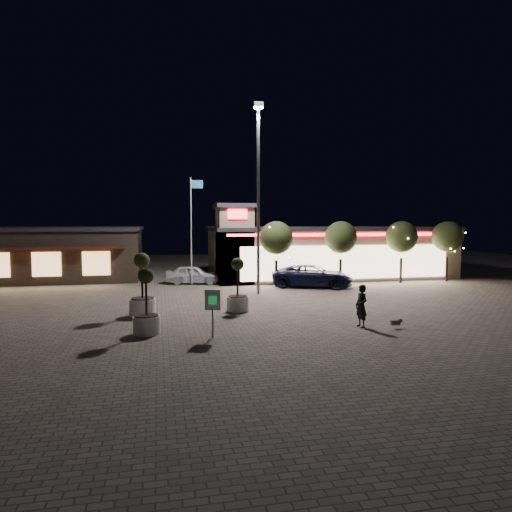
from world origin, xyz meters
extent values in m
plane|color=slate|center=(0.00, 0.00, 0.00)|extent=(90.00, 90.00, 0.00)
cube|color=tan|center=(10.00, 16.00, 2.00)|extent=(20.00, 8.00, 4.00)
cube|color=#262628|center=(10.00, 16.00, 4.15)|extent=(20.40, 8.40, 0.30)
cube|color=#FFE3BF|center=(10.00, 11.95, 1.60)|extent=(17.00, 0.12, 2.60)
cube|color=#FE1424|center=(10.00, 11.92, 3.75)|extent=(19.00, 0.10, 0.18)
cube|color=tan|center=(1.30, 13.30, 2.90)|extent=(2.60, 2.60, 5.80)
cube|color=#262628|center=(1.30, 13.30, 5.95)|extent=(3.00, 3.00, 0.30)
cube|color=#FE1424|center=(1.30, 11.95, 5.30)|extent=(1.40, 0.10, 0.70)
cube|color=#382D23|center=(-14.00, 20.00, 2.00)|extent=(16.00, 10.00, 4.00)
cube|color=#262628|center=(-14.00, 20.00, 4.15)|extent=(16.40, 10.40, 0.30)
cube|color=#591E19|center=(-14.00, 14.60, 2.80)|extent=(14.40, 0.80, 0.15)
cube|color=#F8B26F|center=(-12.50, 14.95, 1.60)|extent=(2.00, 0.12, 1.80)
cube|color=#F8B26F|center=(-9.00, 14.95, 1.60)|extent=(2.00, 0.12, 1.80)
cylinder|color=gray|center=(2.00, 8.00, 6.00)|extent=(0.20, 0.20, 12.00)
cube|color=gray|center=(2.00, 8.00, 12.20)|extent=(0.60, 0.40, 0.35)
cube|color=white|center=(2.00, 8.00, 12.00)|extent=(0.45, 0.30, 0.08)
cylinder|color=white|center=(-2.00, 13.00, 4.00)|extent=(0.10, 0.10, 8.00)
cube|color=#255A89|center=(-1.55, 13.00, 7.50)|extent=(0.90, 0.04, 0.60)
cylinder|color=#332319|center=(4.00, 11.00, 0.96)|extent=(0.20, 0.20, 1.92)
sphere|color=#2D3819|center=(4.00, 11.00, 3.58)|extent=(2.42, 2.42, 2.42)
cylinder|color=#332319|center=(9.00, 11.00, 0.96)|extent=(0.20, 0.20, 1.92)
sphere|color=#2D3819|center=(9.00, 11.00, 3.58)|extent=(2.42, 2.42, 2.42)
cylinder|color=#332319|center=(14.00, 11.00, 0.96)|extent=(0.20, 0.20, 1.92)
sphere|color=#2D3819|center=(14.00, 11.00, 3.58)|extent=(2.42, 2.42, 2.42)
cylinder|color=#332319|center=(18.00, 11.00, 0.96)|extent=(0.20, 0.20, 1.92)
sphere|color=#2D3819|center=(18.00, 11.00, 3.58)|extent=(2.42, 2.42, 2.42)
imported|color=black|center=(6.56, 10.25, 0.82)|extent=(6.45, 4.72, 1.63)
imported|color=white|center=(-1.83, 13.80, 0.70)|extent=(4.36, 2.38, 1.41)
imported|color=black|center=(4.50, -2.26, 0.97)|extent=(0.59, 0.78, 1.93)
cube|color=#59514C|center=(5.89, -2.79, 0.26)|extent=(0.40, 0.16, 0.21)
sphere|color=#59514C|center=(6.13, -2.79, 0.34)|extent=(0.19, 0.19, 0.19)
cylinder|color=silver|center=(-5.21, 2.31, 0.43)|extent=(1.30, 1.30, 0.87)
cylinder|color=black|center=(-5.21, 2.31, 0.89)|extent=(1.13, 1.13, 0.07)
cylinder|color=#332319|center=(-5.21, 2.31, 1.90)|extent=(0.11, 0.11, 1.96)
sphere|color=#2D3819|center=(-5.21, 2.31, 2.82)|extent=(0.76, 0.76, 0.76)
cylinder|color=silver|center=(-4.92, -1.51, 0.38)|extent=(1.14, 1.14, 0.76)
cylinder|color=black|center=(-4.92, -1.51, 0.78)|extent=(0.99, 0.99, 0.06)
cylinder|color=#332319|center=(-4.92, -1.51, 1.67)|extent=(0.10, 0.10, 1.72)
sphere|color=#2D3819|center=(-4.92, -1.51, 2.48)|extent=(0.67, 0.67, 0.67)
cylinder|color=silver|center=(-0.32, 2.56, 0.39)|extent=(1.16, 1.16, 0.77)
cylinder|color=black|center=(-0.32, 2.56, 0.79)|extent=(1.00, 1.00, 0.06)
cylinder|color=#332319|center=(-0.32, 2.56, 1.69)|extent=(0.10, 0.10, 1.74)
sphere|color=#2D3819|center=(-0.32, 2.56, 2.51)|extent=(0.68, 0.68, 0.68)
cylinder|color=gray|center=(-2.25, -2.62, 0.60)|extent=(0.08, 0.08, 1.20)
cube|color=white|center=(-2.25, -2.62, 1.54)|extent=(0.63, 0.27, 0.85)
cube|color=#168838|center=(-2.25, -2.66, 1.54)|extent=(0.34, 0.13, 0.35)
camera|label=1|loc=(-4.38, -21.06, 4.75)|focal=32.00mm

